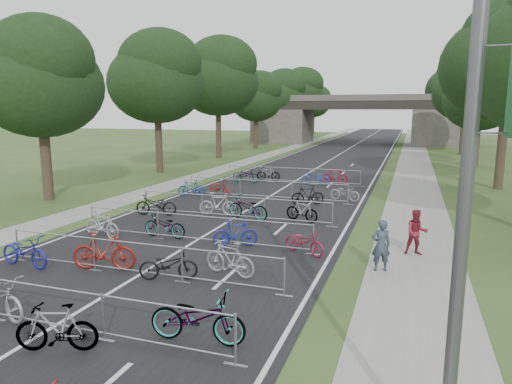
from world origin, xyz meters
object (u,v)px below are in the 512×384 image
(overpass_bridge, at_px, (358,120))
(pedestrian_b, at_px, (417,233))
(lamppost, at_px, (471,167))
(pedestrian_a, at_px, (381,246))

(overpass_bridge, relative_size, pedestrian_b, 19.52)
(lamppost, height_order, pedestrian_a, lamppost)
(lamppost, relative_size, pedestrian_b, 5.17)
(lamppost, relative_size, pedestrian_a, 5.03)
(lamppost, bearing_deg, pedestrian_a, 99.94)
(pedestrian_a, bearing_deg, overpass_bridge, -100.64)
(overpass_bridge, distance_m, pedestrian_a, 55.42)
(pedestrian_b, bearing_deg, lamppost, -100.23)
(overpass_bridge, height_order, pedestrian_b, overpass_bridge)
(pedestrian_a, relative_size, pedestrian_b, 1.03)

